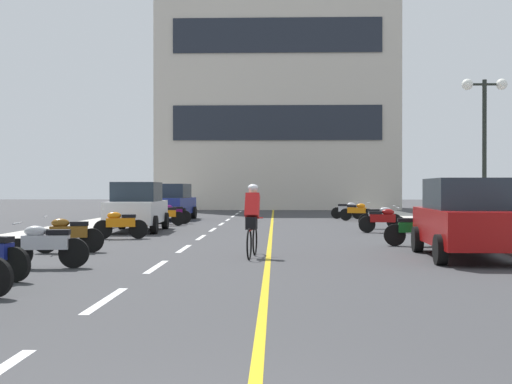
{
  "coord_description": "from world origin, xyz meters",
  "views": [
    {
      "loc": [
        0.41,
        -3.3,
        1.59
      ],
      "look_at": [
        -0.27,
        19.7,
        1.46
      ],
      "focal_mm": 46.33,
      "sensor_mm": 36.0,
      "label": 1
    }
  ],
  "objects_px": {
    "parked_car_far": "(172,202)",
    "motorcycle_12": "(357,211)",
    "motorcycle_13": "(348,210)",
    "motorcycle_7": "(120,224)",
    "parked_car_near": "(466,218)",
    "parked_car_mid": "(137,207)",
    "motorcycle_11": "(172,213)",
    "motorcycle_4": "(45,245)",
    "motorcycle_9": "(380,217)",
    "motorcycle_10": "(165,215)",
    "motorcycle_6": "(416,229)",
    "motorcycle_8": "(383,220)",
    "motorcycle_5": "(68,234)",
    "street_lamp_mid": "(484,120)",
    "cyclist_rider": "(252,219)"
  },
  "relations": [
    {
      "from": "motorcycle_11",
      "to": "cyclist_rider",
      "type": "distance_m",
      "value": 14.71
    },
    {
      "from": "parked_car_mid",
      "to": "motorcycle_11",
      "type": "height_order",
      "value": "parked_car_mid"
    },
    {
      "from": "parked_car_near",
      "to": "motorcycle_11",
      "type": "xyz_separation_m",
      "value": [
        -8.97,
        14.27,
        -0.44
      ]
    },
    {
      "from": "motorcycle_8",
      "to": "motorcycle_13",
      "type": "xyz_separation_m",
      "value": [
        -0.09,
        10.75,
        0.0
      ]
    },
    {
      "from": "parked_car_mid",
      "to": "parked_car_near",
      "type": "bearing_deg",
      "value": -44.06
    },
    {
      "from": "street_lamp_mid",
      "to": "motorcycle_6",
      "type": "bearing_deg",
      "value": -131.67
    },
    {
      "from": "motorcycle_9",
      "to": "motorcycle_7",
      "type": "bearing_deg",
      "value": -148.81
    },
    {
      "from": "motorcycle_7",
      "to": "parked_car_near",
      "type": "bearing_deg",
      "value": -30.61
    },
    {
      "from": "motorcycle_4",
      "to": "motorcycle_12",
      "type": "relative_size",
      "value": 1.04
    },
    {
      "from": "motorcycle_12",
      "to": "parked_car_near",
      "type": "bearing_deg",
      "value": -88.91
    },
    {
      "from": "parked_car_mid",
      "to": "motorcycle_7",
      "type": "height_order",
      "value": "parked_car_mid"
    },
    {
      "from": "motorcycle_4",
      "to": "motorcycle_13",
      "type": "distance_m",
      "value": 23.1
    },
    {
      "from": "parked_car_far",
      "to": "motorcycle_13",
      "type": "relative_size",
      "value": 2.58
    },
    {
      "from": "motorcycle_8",
      "to": "cyclist_rider",
      "type": "distance_m",
      "value": 9.57
    },
    {
      "from": "parked_car_near",
      "to": "motorcycle_11",
      "type": "relative_size",
      "value": 2.51
    },
    {
      "from": "parked_car_far",
      "to": "motorcycle_12",
      "type": "relative_size",
      "value": 2.62
    },
    {
      "from": "motorcycle_10",
      "to": "motorcycle_13",
      "type": "distance_m",
      "value": 10.72
    },
    {
      "from": "motorcycle_5",
      "to": "motorcycle_13",
      "type": "relative_size",
      "value": 1.01
    },
    {
      "from": "motorcycle_8",
      "to": "motorcycle_9",
      "type": "relative_size",
      "value": 1.0
    },
    {
      "from": "motorcycle_6",
      "to": "motorcycle_8",
      "type": "bearing_deg",
      "value": 90.04
    },
    {
      "from": "parked_car_far",
      "to": "motorcycle_12",
      "type": "height_order",
      "value": "parked_car_far"
    },
    {
      "from": "street_lamp_mid",
      "to": "motorcycle_7",
      "type": "xyz_separation_m",
      "value": [
        -11.63,
        -0.92,
        -3.32
      ]
    },
    {
      "from": "motorcycle_6",
      "to": "motorcycle_9",
      "type": "xyz_separation_m",
      "value": [
        0.27,
        7.78,
        0.0
      ]
    },
    {
      "from": "parked_car_near",
      "to": "motorcycle_7",
      "type": "relative_size",
      "value": 2.54
    },
    {
      "from": "motorcycle_9",
      "to": "cyclist_rider",
      "type": "bearing_deg",
      "value": -113.45
    },
    {
      "from": "parked_car_mid",
      "to": "street_lamp_mid",
      "type": "bearing_deg",
      "value": -13.19
    },
    {
      "from": "motorcycle_10",
      "to": "motorcycle_13",
      "type": "xyz_separation_m",
      "value": [
        8.47,
        6.57,
        0.0
      ]
    },
    {
      "from": "motorcycle_6",
      "to": "motorcycle_8",
      "type": "distance_m",
      "value": 5.52
    },
    {
      "from": "street_lamp_mid",
      "to": "cyclist_rider",
      "type": "relative_size",
      "value": 2.84
    },
    {
      "from": "motorcycle_4",
      "to": "motorcycle_9",
      "type": "height_order",
      "value": "same"
    },
    {
      "from": "motorcycle_11",
      "to": "motorcycle_12",
      "type": "height_order",
      "value": "same"
    },
    {
      "from": "motorcycle_9",
      "to": "motorcycle_11",
      "type": "bearing_deg",
      "value": 158.99
    },
    {
      "from": "motorcycle_7",
      "to": "cyclist_rider",
      "type": "relative_size",
      "value": 0.95
    },
    {
      "from": "parked_car_far",
      "to": "cyclist_rider",
      "type": "height_order",
      "value": "parked_car_far"
    },
    {
      "from": "motorcycle_6",
      "to": "motorcycle_5",
      "type": "bearing_deg",
      "value": -166.48
    },
    {
      "from": "parked_car_far",
      "to": "motorcycle_13",
      "type": "xyz_separation_m",
      "value": [
        8.97,
        1.47,
        -0.44
      ]
    },
    {
      "from": "motorcycle_8",
      "to": "motorcycle_9",
      "type": "height_order",
      "value": "same"
    },
    {
      "from": "motorcycle_7",
      "to": "motorcycle_11",
      "type": "distance_m",
      "value": 8.82
    },
    {
      "from": "parked_car_far",
      "to": "motorcycle_10",
      "type": "bearing_deg",
      "value": -84.42
    },
    {
      "from": "motorcycle_9",
      "to": "motorcycle_5",
      "type": "bearing_deg",
      "value": -132.91
    },
    {
      "from": "parked_car_far",
      "to": "motorcycle_9",
      "type": "xyz_separation_m",
      "value": [
        9.34,
        -7.02,
        -0.44
      ]
    },
    {
      "from": "motorcycle_10",
      "to": "motorcycle_6",
      "type": "bearing_deg",
      "value": -48.53
    },
    {
      "from": "street_lamp_mid",
      "to": "motorcycle_4",
      "type": "height_order",
      "value": "street_lamp_mid"
    },
    {
      "from": "motorcycle_13",
      "to": "motorcycle_6",
      "type": "bearing_deg",
      "value": -89.66
    },
    {
      "from": "street_lamp_mid",
      "to": "motorcycle_9",
      "type": "relative_size",
      "value": 2.94
    },
    {
      "from": "motorcycle_8",
      "to": "motorcycle_11",
      "type": "height_order",
      "value": "same"
    },
    {
      "from": "parked_car_mid",
      "to": "motorcycle_12",
      "type": "distance_m",
      "value": 12.26
    },
    {
      "from": "parked_car_near",
      "to": "motorcycle_10",
      "type": "height_order",
      "value": "parked_car_near"
    },
    {
      "from": "motorcycle_8",
      "to": "street_lamp_mid",
      "type": "bearing_deg",
      "value": -38.09
    },
    {
      "from": "cyclist_rider",
      "to": "parked_car_far",
      "type": "bearing_deg",
      "value": 104.72
    }
  ]
}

